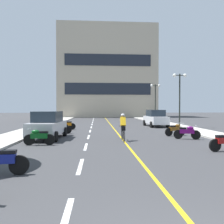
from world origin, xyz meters
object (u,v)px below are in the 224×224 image
Objects in this scene: parked_car_mid at (155,118)px; motorcycle_7 at (59,126)px; motorcycle_6 at (61,128)px; motorcycle_8 at (66,125)px; parked_car_near at (48,125)px; street_lamp_far at (155,94)px; motorcycle_4 at (187,132)px; motorcycle_3 at (39,137)px; motorcycle_5 at (175,129)px; cyclist_rider at (123,127)px; street_lamp_mid at (180,88)px.

parked_car_mid is 10.64m from motorcycle_7.
motorcycle_8 is (0.01, 3.30, 0.00)m from motorcycle_6.
motorcycle_6 is at bearing 81.74° from parked_car_near.
motorcycle_4 is (-2.64, -18.31, -3.53)m from street_lamp_far.
motorcycle_3 and motorcycle_5 have the same top height.
parked_car_mid is 11.20m from motorcycle_6.
parked_car_mid is at bearing 34.31° from motorcycle_6.
cyclist_rider is (4.47, -4.12, 0.41)m from motorcycle_6.
street_lamp_mid is 12.63m from motorcycle_7.
motorcycle_3 and motorcycle_8 have the same top height.
motorcycle_4 is 0.93× the size of cyclist_rider.
street_lamp_mid reaches higher than street_lamp_far.
motorcycle_5 is at bearing 28.43° from cyclist_rider.
parked_car_near is 4.70m from motorcycle_7.
street_lamp_far reaches higher than parked_car_near.
cyclist_rider is at bearing -114.59° from parked_car_mid.
street_lamp_far reaches higher than parked_car_mid.
motorcycle_7 is 1.50m from motorcycle_8.
motorcycle_6 is (0.41, 2.81, -0.44)m from parked_car_near.
motorcycle_4 is 0.97× the size of motorcycle_6.
parked_car_near is at bearing -136.63° from parked_car_mid.
street_lamp_far is 3.02× the size of cyclist_rider.
motorcycle_4 is 0.98× the size of motorcycle_8.
parked_car_near is at bearing -147.30° from street_lamp_mid.
cyclist_rider is at bearing -15.01° from parked_car_near.
street_lamp_mid is at bearing 22.66° from motorcycle_6.
street_lamp_mid is 3.28× the size of motorcycle_5.
motorcycle_5 is 0.98× the size of motorcycle_6.
motorcycle_7 is (-9.15, 5.57, 0.00)m from motorcycle_4.
street_lamp_mid is at bearing -36.77° from parked_car_mid.
street_lamp_mid is 3.21× the size of motorcycle_6.
motorcycle_3 is 1.00× the size of motorcycle_7.
cyclist_rider is at bearing -110.25° from street_lamp_far.
motorcycle_3 is (-11.66, -10.21, -3.59)m from street_lamp_mid.
cyclist_rider is (-6.91, -18.72, -3.12)m from street_lamp_far.
parked_car_near is 1.01× the size of parked_car_mid.
motorcycle_5 is 0.98× the size of motorcycle_7.
motorcycle_4 is 9.49m from motorcycle_6.
motorcycle_3 is at bearing -92.09° from motorcycle_8.
street_lamp_far is 21.25m from parked_car_near.
motorcycle_8 is at bearing 87.91° from motorcycle_3.
parked_car_mid is 2.51× the size of motorcycle_7.
parked_car_mid is 2.52× the size of motorcycle_6.
parked_car_near is 2.43× the size of cyclist_rider.
street_lamp_mid is 1.27× the size of parked_car_near.
parked_car_near is 2.59× the size of motorcycle_5.
parked_car_near is at bearing 92.03° from motorcycle_3.
street_lamp_far reaches higher than motorcycle_5.
street_lamp_mid reaches higher than motorcycle_3.
motorcycle_3 is 1.02× the size of motorcycle_5.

